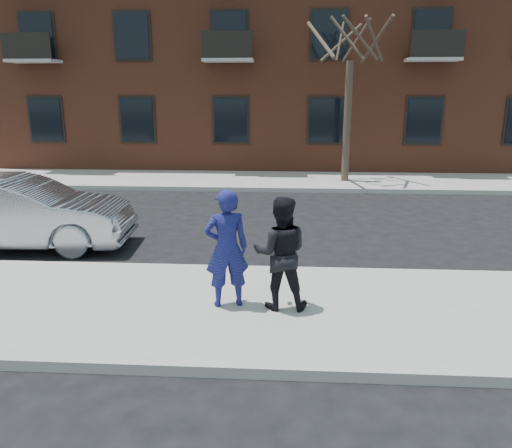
# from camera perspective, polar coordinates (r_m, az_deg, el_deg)

# --- Properties ---
(ground) EXTENTS (100.00, 100.00, 0.00)m
(ground) POSITION_cam_1_polar(r_m,az_deg,el_deg) (8.35, -13.51, -9.08)
(ground) COLOR black
(ground) RESTS_ON ground
(near_sidewalk) EXTENTS (50.00, 3.50, 0.15)m
(near_sidewalk) POSITION_cam_1_polar(r_m,az_deg,el_deg) (8.10, -14.05, -9.31)
(near_sidewalk) COLOR gray
(near_sidewalk) RESTS_ON ground
(near_curb) EXTENTS (50.00, 0.10, 0.15)m
(near_curb) POSITION_cam_1_polar(r_m,az_deg,el_deg) (9.70, -10.91, -5.00)
(near_curb) COLOR #999691
(near_curb) RESTS_ON ground
(far_sidewalk) EXTENTS (50.00, 3.50, 0.15)m
(far_sidewalk) POSITION_cam_1_polar(r_m,az_deg,el_deg) (18.96, -3.71, 5.04)
(far_sidewalk) COLOR gray
(far_sidewalk) RESTS_ON ground
(far_curb) EXTENTS (50.00, 0.10, 0.15)m
(far_curb) POSITION_cam_1_polar(r_m,az_deg,el_deg) (17.20, -4.46, 4.00)
(far_curb) COLOR #999691
(far_curb) RESTS_ON ground
(apartment_building) EXTENTS (24.30, 10.30, 12.30)m
(apartment_building) POSITION_cam_1_polar(r_m,az_deg,el_deg) (25.42, 2.90, 21.34)
(apartment_building) COLOR brown
(apartment_building) RESTS_ON ground
(street_tree) EXTENTS (3.60, 3.60, 6.80)m
(street_tree) POSITION_cam_1_polar(r_m,az_deg,el_deg) (18.52, 10.89, 21.51)
(street_tree) COLOR #32241D
(street_tree) RESTS_ON far_sidewalk
(silver_sedan) EXTENTS (4.87, 1.99, 1.57)m
(silver_sedan) POSITION_cam_1_polar(r_m,az_deg,el_deg) (11.94, -25.48, 1.12)
(silver_sedan) COLOR #999BA3
(silver_sedan) RESTS_ON ground
(man_hoodie) EXTENTS (0.76, 0.59, 1.82)m
(man_hoodie) POSITION_cam_1_polar(r_m,az_deg,el_deg) (7.49, -3.38, -2.80)
(man_hoodie) COLOR navy
(man_hoodie) RESTS_ON near_sidewalk
(man_peacoat) EXTENTS (0.85, 0.66, 1.72)m
(man_peacoat) POSITION_cam_1_polar(r_m,az_deg,el_deg) (7.44, 2.83, -3.35)
(man_peacoat) COLOR black
(man_peacoat) RESTS_ON near_sidewalk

